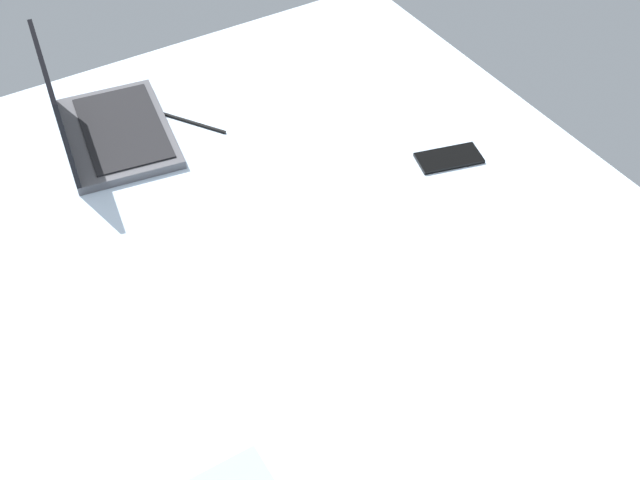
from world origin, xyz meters
The scene contains 4 objects.
bed_mattress centered at (0.00, 0.00, 9.00)cm, with size 180.00×140.00×18.00cm, color silver.
laptop centered at (61.71, 20.68, 22.41)cm, with size 36.08×27.70×23.00cm.
cell_phone centered at (16.49, -41.24, 18.40)cm, with size 6.80×14.00×0.80cm, color black.
charger_cable centered at (56.79, 1.07, 18.30)cm, with size 17.00×0.60×0.60cm, color black.
Camera 1 is at (-80.78, 50.26, 127.47)cm, focal length 43.80 mm.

